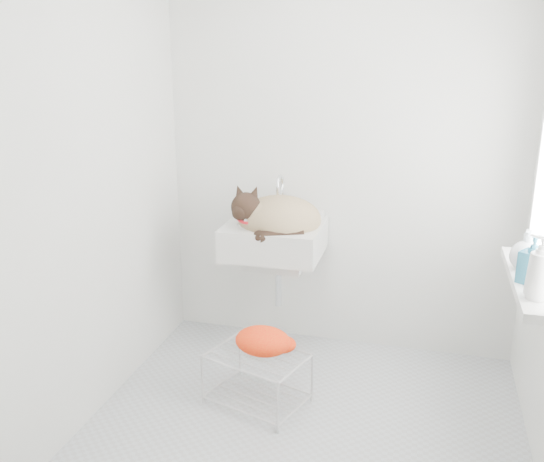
% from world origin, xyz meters
% --- Properties ---
extents(floor, '(2.20, 2.00, 0.02)m').
position_xyz_m(floor, '(0.00, 0.00, 0.00)').
color(floor, '#B3B8BD').
rests_on(floor, ground).
extents(back_wall, '(2.20, 0.02, 2.50)m').
position_xyz_m(back_wall, '(0.00, 1.00, 1.25)').
color(back_wall, white).
rests_on(back_wall, ground).
extents(left_wall, '(0.02, 2.00, 2.50)m').
position_xyz_m(left_wall, '(-1.10, 0.00, 1.25)').
color(left_wall, white).
rests_on(left_wall, ground).
extents(windowsill, '(0.16, 0.88, 0.04)m').
position_xyz_m(windowsill, '(1.01, 0.20, 0.83)').
color(windowsill, white).
rests_on(windowsill, right_wall).
extents(sink, '(0.58, 0.51, 0.23)m').
position_xyz_m(sink, '(-0.36, 0.74, 0.85)').
color(sink, white).
rests_on(sink, back_wall).
extents(faucet, '(0.21, 0.15, 0.21)m').
position_xyz_m(faucet, '(-0.36, 0.92, 0.99)').
color(faucet, silver).
rests_on(faucet, sink).
extents(cat, '(0.55, 0.47, 0.33)m').
position_xyz_m(cat, '(-0.35, 0.72, 0.89)').
color(cat, '#A2895A').
rests_on(cat, sink).
extents(wire_rack, '(0.57, 0.48, 0.29)m').
position_xyz_m(wire_rack, '(-0.29, 0.15, 0.15)').
color(wire_rack, beige).
rests_on(wire_rack, floor).
extents(towel, '(0.34, 0.26, 0.13)m').
position_xyz_m(towel, '(-0.27, 0.18, 0.32)').
color(towel, orange).
rests_on(towel, wire_rack).
extents(bottle_a, '(0.11, 0.11, 0.24)m').
position_xyz_m(bottle_a, '(1.00, -0.06, 0.85)').
color(bottle_a, white).
rests_on(bottle_a, windowsill).
extents(bottle_b, '(0.14, 0.14, 0.22)m').
position_xyz_m(bottle_b, '(1.00, 0.12, 0.85)').
color(bottle_b, '#1F5A71').
rests_on(bottle_b, windowsill).
extents(bottle_c, '(0.20, 0.20, 0.19)m').
position_xyz_m(bottle_c, '(1.00, 0.30, 0.85)').
color(bottle_c, white).
rests_on(bottle_c, windowsill).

